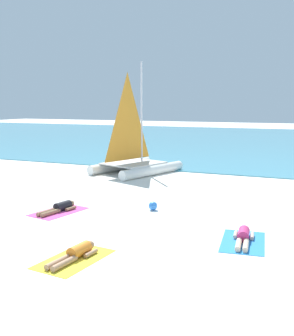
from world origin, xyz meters
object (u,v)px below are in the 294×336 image
towel_center_right (74,259)px  beach_ball (153,206)px  sunbather_center_left (60,208)px  sailboat_white (134,157)px  sunbather_center_right (76,253)px  sunbather_rightmost (243,236)px  towel_center_left (59,212)px  towel_rightmost (243,242)px

towel_center_right → beach_ball: bearing=89.9°
sunbather_center_left → sailboat_white: bearing=106.9°
sailboat_white → sunbather_center_right: (3.76, -11.33, -0.73)m
sunbather_rightmost → sailboat_white: bearing=122.9°
towel_center_left → towel_center_right: (2.83, -3.36, 0.00)m
towel_center_left → towel_rightmost: same height
sailboat_white → sunbather_rightmost: size_ratio=3.67×
sunbather_rightmost → beach_ball: sunbather_rightmost is taller
sunbather_center_left → towel_rightmost: size_ratio=0.82×
sailboat_white → sunbather_center_left: sailboat_white is taller
towel_center_right → sunbather_center_right: size_ratio=1.21×
sunbather_center_right → beach_ball: size_ratio=5.18×
towel_center_right → sunbather_rightmost: bearing=39.8°
towel_center_right → towel_rightmost: size_ratio=1.00×
sailboat_white → sunbather_rightmost: bearing=-31.5°
towel_center_left → towel_rightmost: size_ratio=1.00×
sunbather_center_left → sunbather_rightmost: bearing=4.9°
sailboat_white → beach_ball: (3.76, -6.57, -0.71)m
towel_rightmost → beach_ball: size_ratio=6.28×
towel_center_left → sunbather_center_right: (2.84, -3.29, 0.13)m
sunbather_center_left → sunbather_rightmost: (6.24, -0.58, 0.00)m
sunbather_center_right → towel_center_right: bearing=-90.0°
sunbather_center_right → towel_center_left: bearing=136.5°
sunbather_center_right → towel_rightmost: bearing=44.2°
beach_ball → towel_rightmost: bearing=-30.9°
sunbather_rightmost → sunbather_center_left: bearing=167.6°
sailboat_white → sunbather_center_right: size_ratio=3.67×
towel_rightmost → beach_ball: 3.98m
towel_center_right → sunbather_center_right: bearing=84.3°
sailboat_white → beach_ball: size_ratio=19.02×
towel_rightmost → sunbather_rightmost: sunbather_rightmost is taller
sailboat_white → sunbather_center_left: bearing=-64.8°
towel_center_right → sunbather_center_right: sunbather_center_right is taller
sunbather_center_left → towel_center_left: bearing=-90.0°
towel_center_right → towel_rightmost: same height
towel_rightmost → towel_center_right: bearing=-140.9°
beach_ball → towel_center_left: bearing=-152.8°
towel_center_left → sunbather_rightmost: bearing=-4.7°
sailboat_white → sunbather_center_right: bearing=-53.1°
sunbather_center_left → sunbather_center_right: bearing=-39.7°
sailboat_white → beach_ball: 7.61m
sunbather_center_left → towel_center_right: sunbather_center_left is taller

